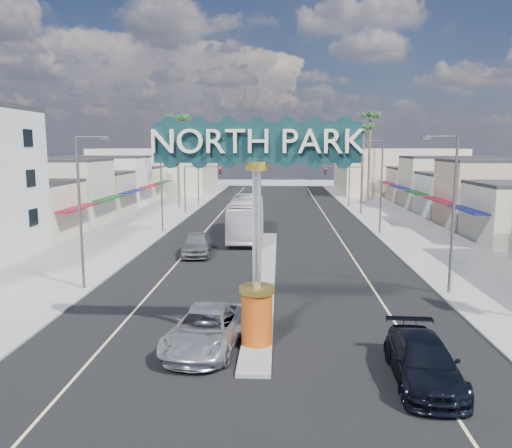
# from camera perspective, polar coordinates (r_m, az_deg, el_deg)

# --- Properties ---
(ground) EXTENTS (160.00, 160.00, 0.00)m
(ground) POSITION_cam_1_polar(r_m,az_deg,el_deg) (48.74, 1.61, -1.05)
(ground) COLOR gray
(ground) RESTS_ON ground
(road) EXTENTS (20.00, 120.00, 0.01)m
(road) POSITION_cam_1_polar(r_m,az_deg,el_deg) (48.73, 1.61, -1.04)
(road) COLOR black
(road) RESTS_ON ground
(median_island) EXTENTS (1.30, 30.00, 0.16)m
(median_island) POSITION_cam_1_polar(r_m,az_deg,el_deg) (33.07, 1.06, -5.66)
(median_island) COLOR gray
(median_island) RESTS_ON ground
(sidewalk_left) EXTENTS (8.00, 120.00, 0.12)m
(sidewalk_left) POSITION_cam_1_polar(r_m,az_deg,el_deg) (50.95, -14.33, -0.82)
(sidewalk_left) COLOR gray
(sidewalk_left) RESTS_ON ground
(sidewalk_right) EXTENTS (8.00, 120.00, 0.12)m
(sidewalk_right) POSITION_cam_1_polar(r_m,az_deg,el_deg) (50.44, 17.73, -1.06)
(sidewalk_right) COLOR gray
(sidewalk_right) RESTS_ON ground
(storefront_row_left) EXTENTS (12.00, 42.00, 6.00)m
(storefront_row_left) POSITION_cam_1_polar(r_m,az_deg,el_deg) (66.12, -19.46, 3.67)
(storefront_row_left) COLOR beige
(storefront_row_left) RESTS_ON ground
(storefront_row_right) EXTENTS (12.00, 42.00, 6.00)m
(storefront_row_right) POSITION_cam_1_polar(r_m,az_deg,el_deg) (65.44, 23.42, 3.40)
(storefront_row_right) COLOR #B7B29E
(storefront_row_right) RESTS_ON ground
(backdrop_far_left) EXTENTS (20.00, 20.00, 8.00)m
(backdrop_far_left) POSITION_cam_1_polar(r_m,az_deg,el_deg) (95.89, -11.16, 6.05)
(backdrop_far_left) COLOR #B7B29E
(backdrop_far_left) RESTS_ON ground
(backdrop_far_right) EXTENTS (20.00, 20.00, 8.00)m
(backdrop_far_right) POSITION_cam_1_polar(r_m,az_deg,el_deg) (95.46, 15.57, 5.88)
(backdrop_far_right) COLOR beige
(backdrop_far_right) RESTS_ON ground
(gateway_sign) EXTENTS (8.20, 1.50, 9.15)m
(gateway_sign) POSITION_cam_1_polar(r_m,az_deg,el_deg) (20.15, 0.09, 1.93)
(gateway_sign) COLOR red
(gateway_sign) RESTS_ON median_island
(traffic_signal_left) EXTENTS (5.09, 0.45, 6.00)m
(traffic_signal_left) POSITION_cam_1_polar(r_m,az_deg,el_deg) (62.95, -6.53, 5.05)
(traffic_signal_left) COLOR #47474C
(traffic_signal_left) RESTS_ON ground
(traffic_signal_right) EXTENTS (5.09, 0.45, 6.00)m
(traffic_signal_right) POSITION_cam_1_polar(r_m,az_deg,el_deg) (62.68, 10.35, 4.95)
(traffic_signal_right) COLOR #47474C
(traffic_signal_right) RESTS_ON ground
(streetlight_l_near) EXTENTS (2.03, 0.22, 9.00)m
(streetlight_l_near) POSITION_cam_1_polar(r_m,az_deg,el_deg) (30.40, -19.23, 2.13)
(streetlight_l_near) COLOR #47474C
(streetlight_l_near) RESTS_ON ground
(streetlight_l_mid) EXTENTS (2.03, 0.22, 9.00)m
(streetlight_l_mid) POSITION_cam_1_polar(r_m,az_deg,el_deg) (49.44, -10.59, 4.86)
(streetlight_l_mid) COLOR #47474C
(streetlight_l_mid) RESTS_ON ground
(streetlight_l_far) EXTENTS (2.03, 0.22, 9.00)m
(streetlight_l_far) POSITION_cam_1_polar(r_m,az_deg,el_deg) (71.00, -6.51, 6.11)
(streetlight_l_far) COLOR #47474C
(streetlight_l_far) RESTS_ON ground
(streetlight_r_near) EXTENTS (2.03, 0.22, 9.00)m
(streetlight_r_near) POSITION_cam_1_polar(r_m,az_deg,el_deg) (29.76, 21.37, 1.88)
(streetlight_r_near) COLOR #47474C
(streetlight_r_near) RESTS_ON ground
(streetlight_r_mid) EXTENTS (2.03, 0.22, 9.00)m
(streetlight_r_mid) POSITION_cam_1_polar(r_m,az_deg,el_deg) (49.05, 13.96, 4.72)
(streetlight_r_mid) COLOR #47474C
(streetlight_r_mid) RESTS_ON ground
(streetlight_r_far) EXTENTS (2.03, 0.22, 9.00)m
(streetlight_r_far) POSITION_cam_1_polar(r_m,az_deg,el_deg) (70.73, 10.52, 6.01)
(streetlight_r_far) COLOR #47474C
(streetlight_r_far) RESTS_ON ground
(palm_left_far) EXTENTS (2.60, 2.60, 13.10)m
(palm_left_far) POSITION_cam_1_polar(r_m,az_deg,el_deg) (69.49, -9.00, 11.31)
(palm_left_far) COLOR brown
(palm_left_far) RESTS_ON ground
(palm_right_mid) EXTENTS (2.60, 2.60, 12.10)m
(palm_right_mid) POSITION_cam_1_polar(r_m,az_deg,el_deg) (75.02, 12.20, 10.34)
(palm_right_mid) COLOR brown
(palm_right_mid) RESTS_ON ground
(palm_right_far) EXTENTS (2.60, 2.60, 14.10)m
(palm_right_far) POSITION_cam_1_polar(r_m,az_deg,el_deg) (81.34, 12.96, 11.44)
(palm_right_far) COLOR brown
(palm_right_far) RESTS_ON ground
(suv_left) EXTENTS (3.49, 6.18, 1.63)m
(suv_left) POSITION_cam_1_polar(r_m,az_deg,el_deg) (21.37, -5.72, -11.86)
(suv_left) COLOR silver
(suv_left) RESTS_ON ground
(suv_right) EXTENTS (2.45, 5.52, 1.57)m
(suv_right) POSITION_cam_1_polar(r_m,az_deg,el_deg) (19.38, 18.58, -14.62)
(suv_right) COLOR black
(suv_right) RESTS_ON ground
(car_parked_left) EXTENTS (2.55, 5.39, 1.78)m
(car_parked_left) POSITION_cam_1_polar(r_m,az_deg,el_deg) (39.01, -6.79, -2.26)
(car_parked_left) COLOR slate
(car_parked_left) RESTS_ON ground
(city_bus) EXTENTS (3.58, 13.25, 3.66)m
(city_bus) POSITION_cam_1_polar(r_m,az_deg,el_deg) (46.57, -1.10, 0.77)
(city_bus) COLOR silver
(city_bus) RESTS_ON ground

